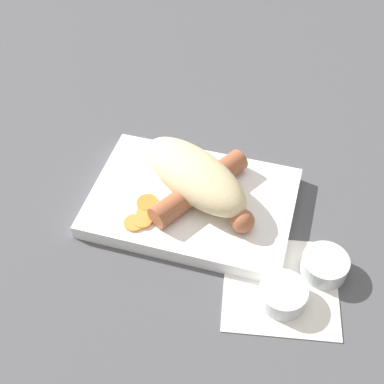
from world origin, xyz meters
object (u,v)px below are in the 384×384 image
at_px(sausage, 200,188).
at_px(condiment_cup_far, 324,266).
at_px(condiment_cup_near, 282,295).
at_px(bread_roll, 198,176).
at_px(food_tray, 192,202).

distance_m(sausage, condiment_cup_far, 0.18).
distance_m(condiment_cup_near, condiment_cup_far, 0.07).
bearing_deg(sausage, condiment_cup_near, 138.92).
distance_m(bread_roll, sausage, 0.02).
height_order(food_tray, condiment_cup_far, condiment_cup_far).
bearing_deg(food_tray, sausage, -144.61).
relative_size(bread_roll, condiment_cup_far, 3.26).
relative_size(bread_roll, condiment_cup_near, 3.26).
distance_m(sausage, condiment_cup_near, 0.17).
height_order(food_tray, bread_roll, bread_roll).
height_order(sausage, condiment_cup_near, sausage).
distance_m(bread_roll, condiment_cup_far, 0.19).
xyz_separation_m(food_tray, condiment_cup_near, (-0.14, 0.10, 0.00)).
relative_size(condiment_cup_near, condiment_cup_far, 1.00).
height_order(food_tray, sausage, sausage).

